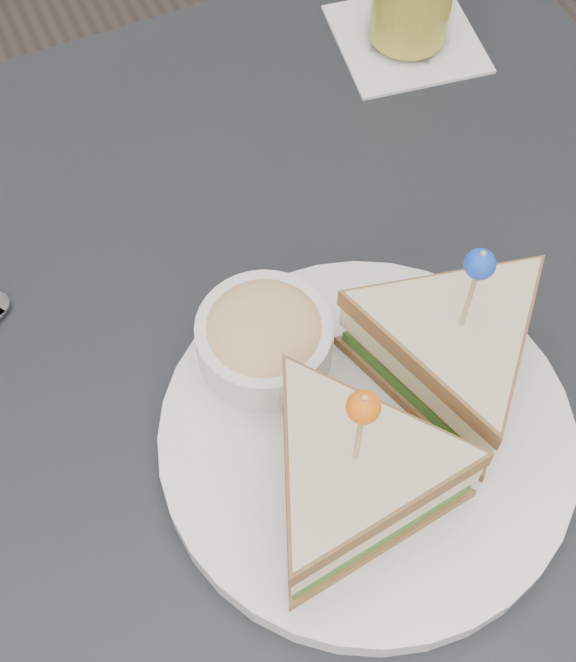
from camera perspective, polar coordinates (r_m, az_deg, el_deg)
The scene contains 3 objects.
ground_plane at distance 1.37m, azimuth -0.22°, elevation -18.13°, with size 3.50×3.50×0.00m, color #3F3833.
table at distance 0.73m, azimuth -0.40°, elevation -6.05°, with size 0.80×0.80×0.75m.
plate_meal at distance 0.60m, azimuth 5.79°, elevation -4.95°, with size 0.37×0.37×0.17m.
Camera 1 is at (-0.12, -0.28, 1.33)m, focal length 50.00 mm.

